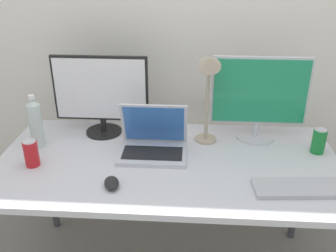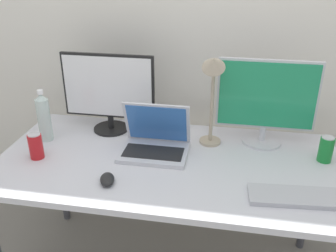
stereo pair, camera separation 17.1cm
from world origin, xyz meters
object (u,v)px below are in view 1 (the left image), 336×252
at_px(monitor_center, 259,96).
at_px(keyboard_main, 301,188).
at_px(water_bottle, 36,123).
at_px(monitor_left, 101,93).
at_px(mouse_by_keyboard, 112,183).
at_px(laptop_silver, 153,142).
at_px(soda_can_by_laptop, 31,153).
at_px(work_desk, 168,170).
at_px(desk_lamp, 209,81).
at_px(soda_can_near_keyboard, 319,141).

bearing_deg(monitor_center, keyboard_main, -75.31).
bearing_deg(water_bottle, monitor_center, 8.63).
bearing_deg(monitor_left, keyboard_main, -26.84).
bearing_deg(monitor_left, mouse_by_keyboard, -73.78).
relative_size(laptop_silver, soda_can_by_laptop, 2.60).
bearing_deg(work_desk, soda_can_by_laptop, -171.96).
bearing_deg(work_desk, desk_lamp, 43.12).
relative_size(keyboard_main, mouse_by_keyboard, 3.97).
distance_m(monitor_center, laptop_silver, 0.59).
bearing_deg(monitor_left, laptop_silver, -33.92).
relative_size(monitor_left, laptop_silver, 1.52).
relative_size(soda_can_near_keyboard, soda_can_by_laptop, 1.00).
bearing_deg(monitor_left, soda_can_near_keyboard, -7.46).
xyz_separation_m(water_bottle, soda_can_by_laptop, (0.04, -0.18, -0.07)).
height_order(monitor_left, monitor_center, monitor_center).
bearing_deg(keyboard_main, soda_can_by_laptop, 169.88).
bearing_deg(monitor_left, soda_can_by_laptop, -125.56).
distance_m(keyboard_main, water_bottle, 1.28).
height_order(water_bottle, soda_can_by_laptop, water_bottle).
distance_m(work_desk, soda_can_near_keyboard, 0.75).
distance_m(laptop_silver, soda_can_near_keyboard, 0.81).
relative_size(monitor_left, soda_can_by_laptop, 3.95).
relative_size(work_desk, water_bottle, 5.91).
relative_size(laptop_silver, keyboard_main, 0.83).
height_order(laptop_silver, soda_can_near_keyboard, laptop_silver).
relative_size(water_bottle, soda_can_near_keyboard, 2.20).
height_order(water_bottle, desk_lamp, desk_lamp).
distance_m(monitor_left, mouse_by_keyboard, 0.56).
height_order(monitor_center, laptop_silver, monitor_center).
relative_size(work_desk, laptop_silver, 4.99).
bearing_deg(desk_lamp, water_bottle, -174.85).
xyz_separation_m(monitor_left, water_bottle, (-0.30, -0.17, -0.10)).
height_order(monitor_center, soda_can_near_keyboard, monitor_center).
height_order(monitor_center, mouse_by_keyboard, monitor_center).
xyz_separation_m(work_desk, water_bottle, (-0.67, 0.10, 0.19)).
height_order(water_bottle, soda_can_near_keyboard, water_bottle).
height_order(work_desk, mouse_by_keyboard, mouse_by_keyboard).
bearing_deg(soda_can_near_keyboard, laptop_silver, -176.25).
relative_size(soda_can_near_keyboard, desk_lamp, 0.25).
xyz_separation_m(mouse_by_keyboard, soda_can_near_keyboard, (0.96, 0.36, 0.05)).
distance_m(work_desk, desk_lamp, 0.47).
bearing_deg(laptop_silver, monitor_left, 146.08).
distance_m(soda_can_near_keyboard, soda_can_by_laptop, 1.37).
distance_m(monitor_center, soda_can_near_keyboard, 0.36).
xyz_separation_m(laptop_silver, mouse_by_keyboard, (-0.15, -0.31, -0.04)).
height_order(soda_can_by_laptop, desk_lamp, desk_lamp).
bearing_deg(work_desk, water_bottle, 171.87).
bearing_deg(keyboard_main, mouse_by_keyboard, 177.48).
bearing_deg(water_bottle, laptop_silver, -2.31).
distance_m(laptop_silver, desk_lamp, 0.40).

